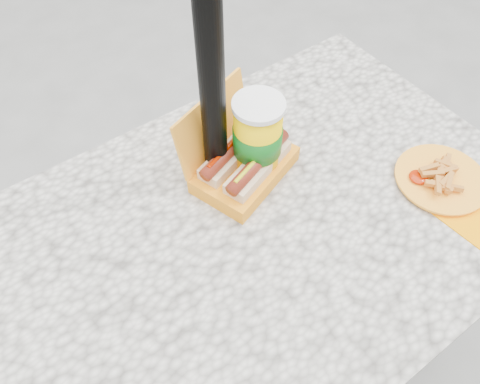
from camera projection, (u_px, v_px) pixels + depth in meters
ground at (252, 346)px, 1.58m from camera, size 60.00×60.00×0.00m
picnic_table at (258, 249)px, 1.07m from camera, size 1.20×0.80×0.75m
umbrella_pole at (209, 42)px, 0.78m from camera, size 0.05×0.05×2.20m
hotdog_box at (243, 162)px, 1.03m from camera, size 0.27×0.24×0.18m
fries_plate at (443, 181)px, 1.03m from camera, size 0.20×0.28×0.04m
soda_cup at (257, 139)px, 0.99m from camera, size 0.11×0.11×0.20m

